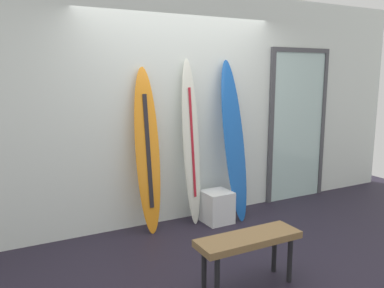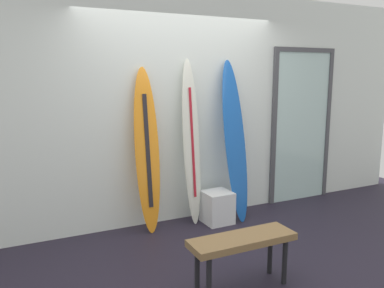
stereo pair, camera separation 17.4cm
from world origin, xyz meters
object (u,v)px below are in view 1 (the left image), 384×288
object	(u,v)px
display_block_left	(217,207)
glass_door	(298,123)
bench	(248,243)
surfboard_sunset	(148,153)
surfboard_ivory	(191,143)
surfboard_cobalt	(234,140)

from	to	relation	value
display_block_left	glass_door	xyz separation A→B (m)	(1.54, 0.31, 0.92)
bench	glass_door	bearing A→B (deg)	39.49
surfboard_sunset	bench	world-z (taller)	surfboard_sunset
surfboard_ivory	display_block_left	world-z (taller)	surfboard_ivory
surfboard_sunset	surfboard_cobalt	world-z (taller)	surfboard_cobalt
glass_door	surfboard_ivory	bearing A→B (deg)	-175.27
surfboard_sunset	surfboard_ivory	distance (m)	0.57
surfboard_cobalt	bench	distance (m)	1.78
glass_door	bench	xyz separation A→B (m)	(-2.08, -1.72, -0.72)
display_block_left	bench	distance (m)	1.52
surfboard_cobalt	glass_door	world-z (taller)	glass_door
surfboard_sunset	display_block_left	size ratio (longest dim) A/B	4.84
glass_door	surfboard_cobalt	bearing A→B (deg)	-168.82
surfboard_sunset	surfboard_ivory	world-z (taller)	surfboard_ivory
surfboard_cobalt	bench	xyz separation A→B (m)	(-0.82, -1.47, -0.60)
bench	surfboard_cobalt	bearing A→B (deg)	60.75
display_block_left	glass_door	world-z (taller)	glass_door
surfboard_sunset	surfboard_ivory	size ratio (longest dim) A/B	0.95
surfboard_cobalt	glass_door	bearing A→B (deg)	11.18
surfboard_ivory	bench	distance (m)	1.70
surfboard_sunset	display_block_left	distance (m)	1.13
surfboard_sunset	surfboard_ivory	bearing A→B (deg)	1.42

